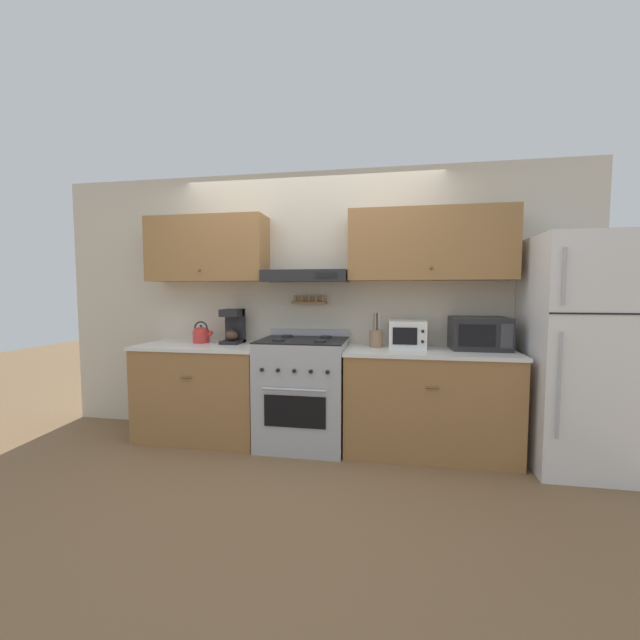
# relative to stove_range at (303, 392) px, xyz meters

# --- Properties ---
(ground_plane) EXTENTS (16.00, 16.00, 0.00)m
(ground_plane) POSITION_rel_stove_range_xyz_m (-0.00, -0.32, -0.49)
(ground_plane) COLOR brown
(wall_back) EXTENTS (5.20, 0.46, 2.55)m
(wall_back) POSITION_rel_stove_range_xyz_m (0.05, 0.30, 0.97)
(wall_back) COLOR beige
(wall_back) RESTS_ON ground_plane
(counter_left) EXTENTS (1.18, 0.66, 0.90)m
(counter_left) POSITION_rel_stove_range_xyz_m (-0.98, 0.02, -0.04)
(counter_left) COLOR olive
(counter_left) RESTS_ON ground_plane
(counter_right) EXTENTS (1.44, 0.66, 0.90)m
(counter_right) POSITION_rel_stove_range_xyz_m (1.11, 0.02, -0.04)
(counter_right) COLOR olive
(counter_right) RESTS_ON ground_plane
(stove_range) EXTENTS (0.77, 0.68, 1.03)m
(stove_range) POSITION_rel_stove_range_xyz_m (0.00, 0.00, 0.00)
(stove_range) COLOR #ADAFB5
(stove_range) RESTS_ON ground_plane
(refrigerator) EXTENTS (0.69, 0.77, 1.84)m
(refrigerator) POSITION_rel_stove_range_xyz_m (2.22, -0.05, 0.43)
(refrigerator) COLOR white
(refrigerator) RESTS_ON ground_plane
(tea_kettle) EXTENTS (0.20, 0.16, 0.21)m
(tea_kettle) POSITION_rel_stove_range_xyz_m (-1.04, 0.12, 0.50)
(tea_kettle) COLOR red
(tea_kettle) RESTS_ON counter_left
(coffee_maker) EXTENTS (0.18, 0.23, 0.33)m
(coffee_maker) POSITION_rel_stove_range_xyz_m (-0.72, 0.15, 0.58)
(coffee_maker) COLOR black
(coffee_maker) RESTS_ON counter_left
(microwave) EXTENTS (0.48, 0.39, 0.28)m
(microwave) POSITION_rel_stove_range_xyz_m (1.54, 0.13, 0.55)
(microwave) COLOR #232326
(microwave) RESTS_ON counter_right
(utensil_crock) EXTENTS (0.12, 0.12, 0.31)m
(utensil_crock) POSITION_rel_stove_range_xyz_m (0.65, 0.12, 0.50)
(utensil_crock) COLOR #8E7051
(utensil_crock) RESTS_ON counter_right
(toaster_oven) EXTENTS (0.32, 0.32, 0.24)m
(toaster_oven) POSITION_rel_stove_range_xyz_m (0.92, 0.11, 0.53)
(toaster_oven) COLOR white
(toaster_oven) RESTS_ON counter_right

